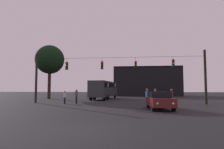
% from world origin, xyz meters
% --- Properties ---
extents(ground_plane, '(168.00, 168.00, 0.00)m').
position_xyz_m(ground_plane, '(0.00, 24.50, 0.00)').
color(ground_plane, black).
rests_on(ground_plane, ground).
extents(overhead_signal_span, '(20.85, 0.44, 6.30)m').
position_xyz_m(overhead_signal_span, '(0.06, 15.84, 3.61)').
color(overhead_signal_span, black).
rests_on(overhead_signal_span, ground).
extents(city_bus, '(3.41, 11.17, 3.00)m').
position_xyz_m(city_bus, '(-3.07, 25.89, 1.87)').
color(city_bus, '#2D2D33').
rests_on(city_bus, ground).
extents(car_near_right, '(2.10, 4.44, 1.52)m').
position_xyz_m(car_near_right, '(4.25, 9.25, 0.80)').
color(car_near_right, '#511919').
rests_on(car_near_right, ground).
extents(pedestrian_crossing_left, '(0.25, 0.36, 1.53)m').
position_xyz_m(pedestrian_crossing_left, '(-6.01, 14.52, 0.86)').
color(pedestrian_crossing_left, black).
rests_on(pedestrian_crossing_left, ground).
extents(pedestrian_crossing_center, '(0.30, 0.40, 1.75)m').
position_xyz_m(pedestrian_crossing_center, '(6.45, 15.90, 0.99)').
color(pedestrian_crossing_center, black).
rests_on(pedestrian_crossing_center, ground).
extents(pedestrian_crossing_right, '(0.26, 0.37, 1.72)m').
position_xyz_m(pedestrian_crossing_right, '(-4.65, 14.70, 0.97)').
color(pedestrian_crossing_right, black).
rests_on(pedestrian_crossing_right, ground).
extents(pedestrian_near_bus, '(0.32, 0.41, 1.77)m').
position_xyz_m(pedestrian_near_bus, '(3.52, 14.40, 1.01)').
color(pedestrian_near_bus, black).
rests_on(pedestrian_near_bus, ground).
extents(pedestrian_trailing, '(0.33, 0.41, 1.77)m').
position_xyz_m(pedestrian_trailing, '(4.72, 17.37, 1.01)').
color(pedestrian_trailing, black).
rests_on(pedestrian_trailing, ground).
extents(corner_building, '(16.38, 10.67, 7.26)m').
position_xyz_m(corner_building, '(5.26, 44.99, 3.63)').
color(corner_building, black).
rests_on(corner_building, ground).
extents(tree_left_silhouette, '(5.16, 5.16, 9.63)m').
position_xyz_m(tree_left_silhouette, '(-13.05, 25.93, 7.00)').
color(tree_left_silhouette, '#2D2116').
rests_on(tree_left_silhouette, ground).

